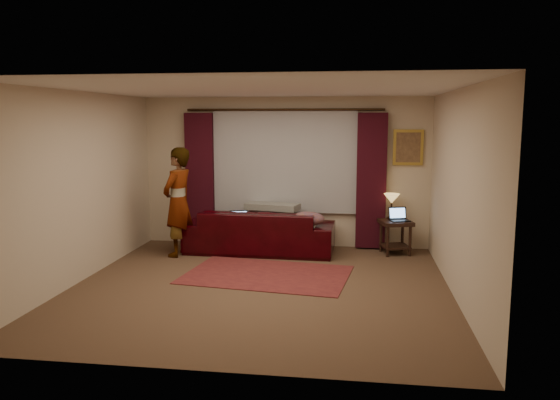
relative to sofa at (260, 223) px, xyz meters
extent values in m
cube|color=brown|center=(0.34, -1.92, -0.50)|extent=(5.00, 5.00, 0.01)
cube|color=silver|center=(0.34, -1.92, 2.10)|extent=(5.00, 5.00, 0.02)
cube|color=beige|center=(0.34, 0.58, 0.80)|extent=(5.00, 0.02, 2.60)
cube|color=beige|center=(0.34, -4.42, 0.80)|extent=(5.00, 0.02, 2.60)
cube|color=beige|center=(-2.16, -1.92, 0.80)|extent=(0.02, 5.00, 2.60)
cube|color=beige|center=(2.84, -1.92, 0.80)|extent=(0.02, 5.00, 2.60)
cube|color=#A4A4AC|center=(0.34, 0.52, 1.00)|extent=(2.50, 0.05, 1.80)
cube|color=black|center=(-1.16, 0.47, 0.68)|extent=(0.50, 0.14, 2.30)
cube|color=black|center=(1.84, 0.47, 0.68)|extent=(0.50, 0.14, 2.30)
cylinder|color=#311F10|center=(0.34, 0.47, 1.88)|extent=(0.04, 0.04, 3.40)
cube|color=#B4943C|center=(2.44, 0.55, 1.25)|extent=(0.50, 0.04, 0.60)
imported|color=black|center=(0.00, 0.00, 0.00)|extent=(2.50, 1.12, 1.00)
cube|color=gray|center=(0.17, 0.27, 0.51)|extent=(0.97, 0.56, 0.11)
ellipsoid|color=brown|center=(0.82, -0.20, 0.11)|extent=(0.56, 0.44, 0.23)
cube|color=maroon|center=(0.34, -1.36, -0.49)|extent=(2.48, 1.81, 0.01)
cube|color=black|center=(2.25, 0.18, -0.22)|extent=(0.60, 0.60, 0.56)
imported|color=gray|center=(-1.27, -0.43, 0.39)|extent=(0.65, 0.65, 1.78)
camera|label=1|loc=(1.59, -8.86, 1.73)|focal=35.00mm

